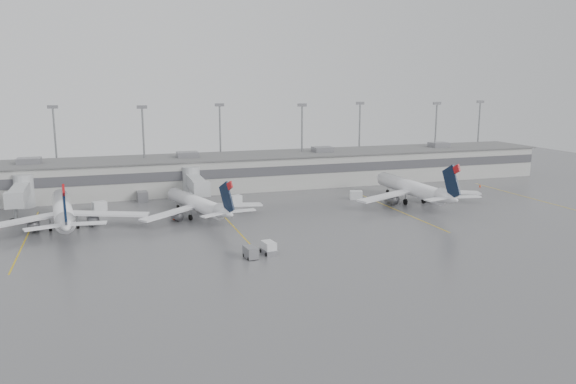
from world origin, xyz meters
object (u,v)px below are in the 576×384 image
object	(u,v)px
jet_mid_left	(198,204)
baggage_tug	(269,249)
jet_mid_right	(414,188)
jet_far_left	(63,211)

from	to	relation	value
jet_mid_left	baggage_tug	size ratio (longest dim) A/B	8.63
jet_mid_right	baggage_tug	size ratio (longest dim) A/B	10.26
jet_mid_right	jet_mid_left	bearing A→B (deg)	178.08
jet_mid_left	baggage_tug	xyz separation A→B (m)	(6.34, -26.51, -2.11)
jet_far_left	jet_mid_right	world-z (taller)	jet_far_left
jet_far_left	baggage_tug	size ratio (longest dim) A/B	10.28
baggage_tug	jet_mid_left	bearing A→B (deg)	96.01
jet_mid_left	jet_mid_right	size ratio (longest dim) A/B	0.84
jet_far_left	jet_mid_right	bearing A→B (deg)	-5.58
jet_mid_right	baggage_tug	xyz separation A→B (m)	(-40.22, -25.45, -2.57)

